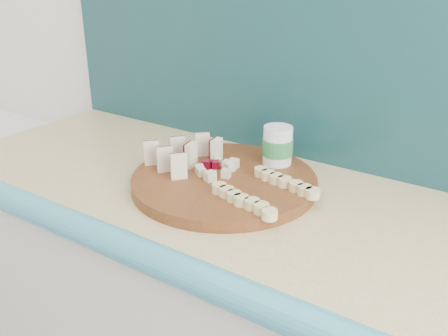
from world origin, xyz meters
TOP-DOWN VIEW (x-y plane):
  - backsplash at (0.10, 1.79)m, footprint 2.20×0.02m
  - cutting_board at (-0.27, 1.52)m, footprint 0.52×0.52m
  - apple_wedges at (-0.39, 1.52)m, footprint 0.15×0.18m
  - apple_chunks at (-0.30, 1.52)m, footprint 0.06×0.07m
  - banana_slices at (-0.15, 1.49)m, footprint 0.21×0.20m
  - canister at (-0.21, 1.65)m, footprint 0.07×0.07m
  - banana_peel at (-0.22, 1.60)m, footprint 0.25×0.21m

SIDE VIEW (x-z plane):
  - banana_peel at x=-0.22m, z-range 0.91..0.92m
  - cutting_board at x=-0.27m, z-range 0.91..0.94m
  - banana_slices at x=-0.15m, z-range 0.94..0.96m
  - apple_chunks at x=-0.30m, z-range 0.94..0.96m
  - apple_wedges at x=-0.39m, z-range 0.94..1.00m
  - canister at x=-0.21m, z-range 0.91..1.03m
  - backsplash at x=0.10m, z-range 0.91..1.41m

